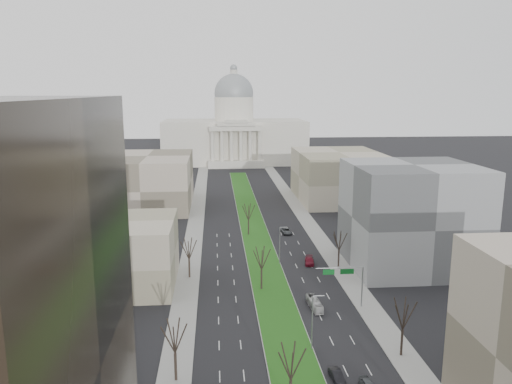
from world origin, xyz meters
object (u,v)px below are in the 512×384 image
car_black (337,376)px  box_van (315,304)px  car_grey_far (286,231)px  car_red (309,261)px

car_black → box_van: (1.53, 23.78, 0.27)m
car_grey_far → box_van: size_ratio=0.80×
car_black → box_van: box_van is taller
car_red → car_grey_far: (-1.90, 26.11, 0.01)m
car_black → car_grey_far: (3.31, 74.47, 0.08)m
car_black → car_red: 48.65m
car_red → car_grey_far: car_grey_far is taller
car_red → car_grey_far: bearing=103.3°
car_grey_far → box_van: bearing=-98.9°
car_grey_far → box_van: box_van is taller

